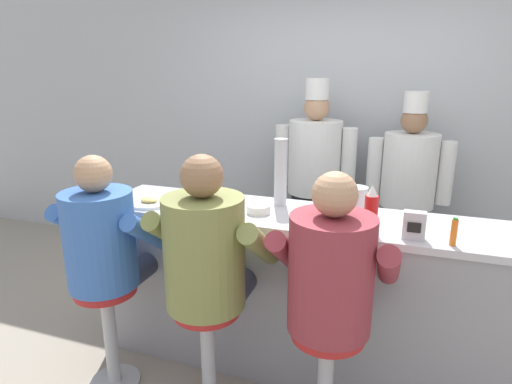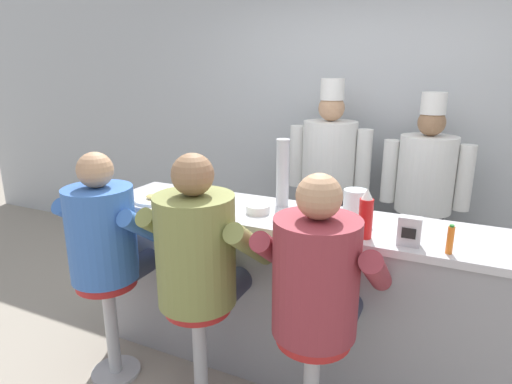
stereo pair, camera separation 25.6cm
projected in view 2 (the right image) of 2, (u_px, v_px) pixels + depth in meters
wall_back at (361, 129)px, 3.76m from camera, size 10.00×0.06×2.70m
diner_counter at (299, 294)px, 2.64m from camera, size 2.59×0.57×1.02m
ketchup_bottle_red at (366, 215)px, 2.15m from camera, size 0.07×0.07×0.26m
hot_sauce_bottle_orange at (450, 240)px, 1.97m from camera, size 0.03×0.03×0.14m
water_pitcher_clear at (355, 206)px, 2.39m from camera, size 0.15×0.13×0.19m
breakfast_plate at (154, 199)px, 2.78m from camera, size 0.25×0.25×0.05m
cereal_bowl at (258, 209)px, 2.56m from camera, size 0.14×0.14×0.05m
coffee_mug_white at (180, 200)px, 2.65m from camera, size 0.14×0.09×0.10m
cup_stack_steel at (283, 173)px, 2.64m from camera, size 0.09×0.09×0.42m
napkin_dispenser_chrome at (409, 231)px, 2.07m from camera, size 0.11×0.07×0.15m
diner_seated_blue at (107, 240)px, 2.49m from camera, size 0.59×0.58×1.42m
diner_seated_olive at (200, 256)px, 2.23m from camera, size 0.62×0.62×1.46m
diner_seated_maroon at (317, 284)px, 1.97m from camera, size 0.60×0.59×1.43m
cook_in_whites_near at (328, 176)px, 3.63m from camera, size 0.70×0.45×1.78m
cook_in_whites_far at (424, 192)px, 3.33m from camera, size 0.66×0.42×1.69m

